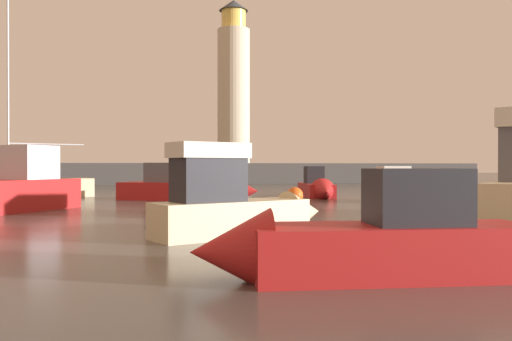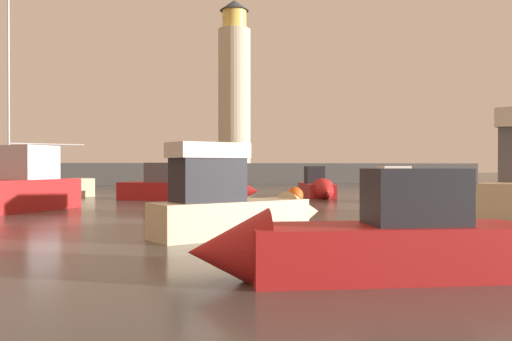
{
  "view_description": "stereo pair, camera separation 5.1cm",
  "coord_description": "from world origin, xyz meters",
  "px_view_note": "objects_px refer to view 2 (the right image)",
  "views": [
    {
      "loc": [
        -5.63,
        -1.96,
        2.0
      ],
      "look_at": [
        -0.58,
        21.11,
        1.8
      ],
      "focal_mm": 37.4,
      "sensor_mm": 36.0,
      "label": 1
    },
    {
      "loc": [
        -5.58,
        -1.97,
        2.0
      ],
      "look_at": [
        -0.58,
        21.11,
        1.8
      ],
      "focal_mm": 37.4,
      "sensor_mm": 36.0,
      "label": 2
    }
  ],
  "objects_px": {
    "lighthouse": "(234,86)",
    "sailboat_moored": "(24,187)",
    "motorboat_5": "(318,188)",
    "mooring_buoy": "(295,195)",
    "motorboat_0": "(421,191)",
    "motorboat_6": "(199,188)",
    "motorboat_2": "(239,204)",
    "motorboat_4": "(355,243)"
  },
  "relations": [
    {
      "from": "lighthouse",
      "to": "sailboat_moored",
      "type": "bearing_deg",
      "value": -124.32
    },
    {
      "from": "lighthouse",
      "to": "motorboat_5",
      "type": "height_order",
      "value": "lighthouse"
    },
    {
      "from": "lighthouse",
      "to": "mooring_buoy",
      "type": "bearing_deg",
      "value": -94.52
    },
    {
      "from": "lighthouse",
      "to": "motorboat_0",
      "type": "height_order",
      "value": "lighthouse"
    },
    {
      "from": "motorboat_0",
      "to": "motorboat_6",
      "type": "distance_m",
      "value": 12.65
    },
    {
      "from": "motorboat_5",
      "to": "sailboat_moored",
      "type": "bearing_deg",
      "value": 169.88
    },
    {
      "from": "motorboat_2",
      "to": "motorboat_5",
      "type": "height_order",
      "value": "motorboat_2"
    },
    {
      "from": "motorboat_0",
      "to": "mooring_buoy",
      "type": "relative_size",
      "value": 6.86
    },
    {
      "from": "motorboat_0",
      "to": "lighthouse",
      "type": "bearing_deg",
      "value": 97.31
    },
    {
      "from": "motorboat_0",
      "to": "mooring_buoy",
      "type": "xyz_separation_m",
      "value": [
        -7.22,
        0.29,
        -0.16
      ]
    },
    {
      "from": "motorboat_4",
      "to": "sailboat_moored",
      "type": "distance_m",
      "value": 28.96
    },
    {
      "from": "motorboat_2",
      "to": "motorboat_4",
      "type": "bearing_deg",
      "value": -81.63
    },
    {
      "from": "motorboat_5",
      "to": "mooring_buoy",
      "type": "distance_m",
      "value": 5.88
    },
    {
      "from": "motorboat_0",
      "to": "motorboat_4",
      "type": "height_order",
      "value": "motorboat_0"
    },
    {
      "from": "motorboat_2",
      "to": "motorboat_5",
      "type": "xyz_separation_m",
      "value": [
        8.3,
        17.31,
        -0.3
      ]
    },
    {
      "from": "motorboat_6",
      "to": "mooring_buoy",
      "type": "xyz_separation_m",
      "value": [
        4.75,
        -3.79,
        -0.28
      ]
    },
    {
      "from": "mooring_buoy",
      "to": "sailboat_moored",
      "type": "bearing_deg",
      "value": 151.42
    },
    {
      "from": "sailboat_moored",
      "to": "motorboat_5",
      "type": "bearing_deg",
      "value": -10.12
    },
    {
      "from": "lighthouse",
      "to": "sailboat_moored",
      "type": "relative_size",
      "value": 1.43
    },
    {
      "from": "lighthouse",
      "to": "motorboat_6",
      "type": "distance_m",
      "value": 33.52
    },
    {
      "from": "motorboat_5",
      "to": "sailboat_moored",
      "type": "relative_size",
      "value": 0.48
    },
    {
      "from": "motorboat_2",
      "to": "mooring_buoy",
      "type": "xyz_separation_m",
      "value": [
        5.28,
        12.26,
        -0.46
      ]
    },
    {
      "from": "lighthouse",
      "to": "motorboat_2",
      "type": "bearing_deg",
      "value": -99.7
    },
    {
      "from": "motorboat_6",
      "to": "motorboat_4",
      "type": "bearing_deg",
      "value": -88.99
    },
    {
      "from": "motorboat_2",
      "to": "motorboat_4",
      "type": "distance_m",
      "value": 6.34
    },
    {
      "from": "motorboat_2",
      "to": "motorboat_6",
      "type": "relative_size",
      "value": 0.67
    },
    {
      "from": "sailboat_moored",
      "to": "mooring_buoy",
      "type": "distance_m",
      "value": 17.36
    },
    {
      "from": "motorboat_2",
      "to": "sailboat_moored",
      "type": "xyz_separation_m",
      "value": [
        -9.96,
        20.57,
        -0.23
      ]
    },
    {
      "from": "sailboat_moored",
      "to": "motorboat_2",
      "type": "bearing_deg",
      "value": -64.16
    },
    {
      "from": "motorboat_2",
      "to": "motorboat_5",
      "type": "bearing_deg",
      "value": 64.37
    },
    {
      "from": "motorboat_6",
      "to": "mooring_buoy",
      "type": "bearing_deg",
      "value": -38.53
    },
    {
      "from": "motorboat_2",
      "to": "sailboat_moored",
      "type": "bearing_deg",
      "value": 115.84
    },
    {
      "from": "motorboat_4",
      "to": "motorboat_5",
      "type": "distance_m",
      "value": 24.7
    },
    {
      "from": "motorboat_2",
      "to": "motorboat_4",
      "type": "relative_size",
      "value": 0.92
    },
    {
      "from": "motorboat_5",
      "to": "motorboat_0",
      "type": "bearing_deg",
      "value": -51.8
    },
    {
      "from": "motorboat_2",
      "to": "motorboat_4",
      "type": "xyz_separation_m",
      "value": [
        0.92,
        -6.26,
        -0.25
      ]
    },
    {
      "from": "motorboat_4",
      "to": "mooring_buoy",
      "type": "bearing_deg",
      "value": 76.76
    },
    {
      "from": "motorboat_5",
      "to": "motorboat_6",
      "type": "height_order",
      "value": "motorboat_6"
    },
    {
      "from": "motorboat_4",
      "to": "mooring_buoy",
      "type": "height_order",
      "value": "motorboat_4"
    },
    {
      "from": "lighthouse",
      "to": "motorboat_2",
      "type": "relative_size",
      "value": 3.37
    },
    {
      "from": "motorboat_5",
      "to": "motorboat_6",
      "type": "relative_size",
      "value": 0.76
    },
    {
      "from": "motorboat_6",
      "to": "mooring_buoy",
      "type": "distance_m",
      "value": 6.08
    }
  ]
}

